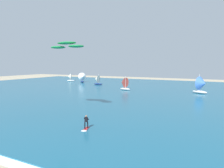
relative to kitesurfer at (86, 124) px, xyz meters
name	(u,v)px	position (x,y,z in m)	size (l,w,h in m)	color
ocean	(176,94)	(3.45, 35.58, -0.65)	(160.00, 90.00, 0.10)	#1E607F
shoreline_foam	(41,166)	(2.12, -9.13, -0.70)	(73.03, 2.79, 0.01)	white
kitesurfer	(86,124)	(0.00, 0.00, 0.00)	(1.14, 2.03, 1.67)	red
kite	(67,45)	(-7.47, 5.81, 10.06)	(6.81, 2.94, 1.00)	#198C3F
sailboat_center_horizon	(97,80)	(-27.32, 46.40, 1.20)	(3.44, 2.96, 3.95)	navy
sailboat_leading	(124,83)	(-12.17, 37.10, 1.31)	(3.70, 3.23, 4.17)	silver
sailboat_mid_left	(70,77)	(-46.00, 53.88, 1.17)	(3.49, 3.19, 3.88)	silver
sailboat_mid_right	(202,85)	(9.10, 39.26, 1.69)	(4.49, 4.00, 5.02)	silver
sailboat_heeled_over	(82,77)	(-37.75, 51.82, 1.43)	(3.95, 3.88, 4.44)	navy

